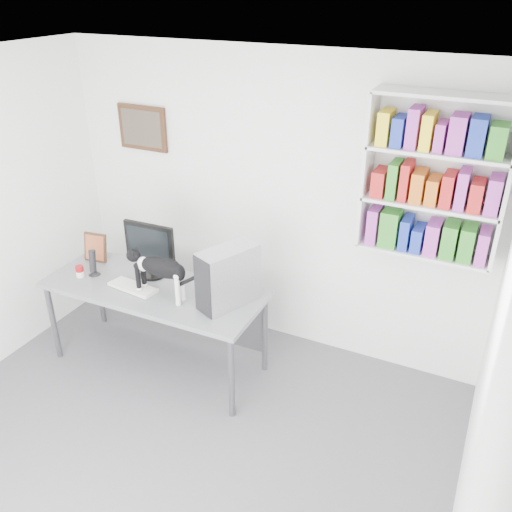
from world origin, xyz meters
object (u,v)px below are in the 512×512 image
at_px(monitor, 151,250).
at_px(keyboard, 133,287).
at_px(cat, 161,277).
at_px(leaning_print, 95,247).
at_px(desk, 157,326).
at_px(soup_can, 80,271).
at_px(speaker, 93,262).
at_px(bookshelf, 434,178).
at_px(pc_tower, 228,277).

xyz_separation_m(monitor, keyboard, (-0.01, -0.27, -0.24)).
bearing_deg(cat, monitor, 137.04).
bearing_deg(leaning_print, monitor, -9.43).
distance_m(desk, monitor, 0.69).
xyz_separation_m(monitor, leaning_print, (-0.64, 0.01, -0.12)).
xyz_separation_m(keyboard, soup_can, (-0.55, -0.03, 0.03)).
height_order(monitor, cat, monitor).
xyz_separation_m(desk, keyboard, (-0.14, -0.10, 0.42)).
height_order(desk, soup_can, soup_can).
height_order(keyboard, speaker, speaker).
bearing_deg(monitor, bookshelf, 13.56).
relative_size(keyboard, pc_tower, 0.88).
bearing_deg(keyboard, speaker, 179.83).
distance_m(monitor, cat, 0.41).
bearing_deg(bookshelf, pc_tower, -152.07).
height_order(bookshelf, desk, bookshelf).
height_order(desk, speaker, speaker).
relative_size(bookshelf, pc_tower, 2.51).
distance_m(bookshelf, pc_tower, 1.73).
xyz_separation_m(bookshelf, soup_can, (-2.75, -0.90, -1.00)).
xyz_separation_m(monitor, cat, (0.30, -0.27, -0.06)).
relative_size(leaning_print, cat, 0.45).
bearing_deg(desk, keyboard, -146.50).
bearing_deg(cat, keyboard, 178.97).
relative_size(desk, pc_tower, 3.90).
height_order(desk, pc_tower, pc_tower).
bearing_deg(desk, monitor, 124.63).
relative_size(bookshelf, leaning_print, 4.45).
height_order(monitor, keyboard, monitor).
xyz_separation_m(bookshelf, pc_tower, (-1.35, -0.72, -0.80)).
distance_m(monitor, soup_can, 0.67).
distance_m(bookshelf, desk, 2.63).
bearing_deg(speaker, bookshelf, 5.56).
xyz_separation_m(keyboard, leaning_print, (-0.63, 0.28, 0.12)).
bearing_deg(speaker, cat, -15.72).
height_order(speaker, soup_can, speaker).
distance_m(keyboard, cat, 0.36).
xyz_separation_m(keyboard, speaker, (-0.46, 0.05, 0.11)).
height_order(pc_tower, speaker, pc_tower).
distance_m(soup_can, cat, 0.87).
relative_size(speaker, cat, 0.40).
height_order(leaning_print, soup_can, leaning_print).
height_order(bookshelf, leaning_print, bookshelf).
xyz_separation_m(desk, speaker, (-0.60, -0.04, 0.52)).
height_order(bookshelf, speaker, bookshelf).
xyz_separation_m(bookshelf, monitor, (-2.18, -0.60, -0.79)).
bearing_deg(speaker, pc_tower, -7.09).
height_order(speaker, cat, cat).
distance_m(pc_tower, leaning_print, 1.48).
bearing_deg(pc_tower, speaker, -152.25).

